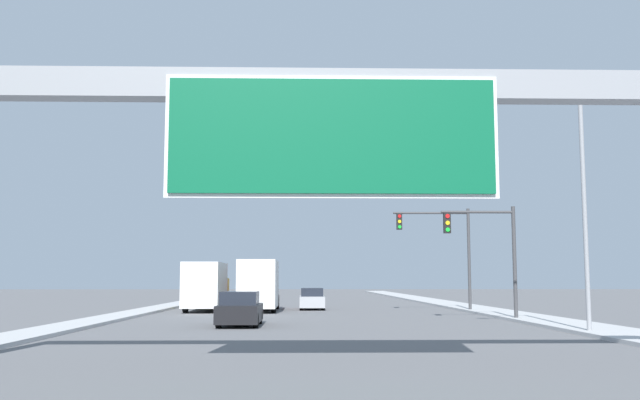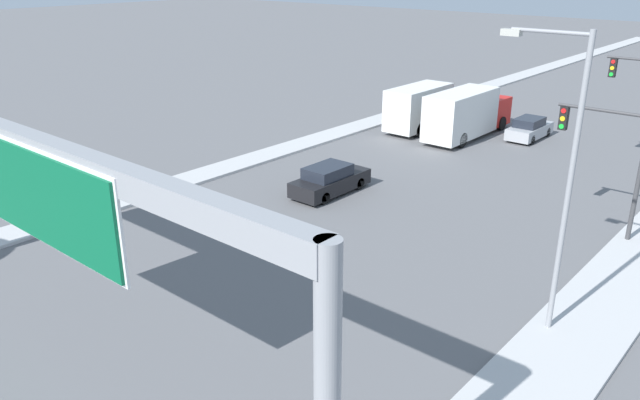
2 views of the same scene
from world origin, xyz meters
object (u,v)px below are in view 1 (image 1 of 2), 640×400
truck_box_primary (259,286)px  traffic_light_mid_block (445,241)px  street_lamp_right (576,187)px  sign_gantry (332,130)px  traffic_light_near_intersection (490,244)px  truck_box_secondary (207,287)px  car_near_right (312,299)px  car_far_right (240,310)px

truck_box_primary → traffic_light_mid_block: (12.20, -0.89, 2.88)m
traffic_light_mid_block → street_lamp_right: 19.14m
sign_gantry → traffic_light_near_intersection: 22.09m
truck_box_primary → traffic_light_near_intersection: size_ratio=1.50×
truck_box_secondary → car_near_right: bearing=18.6°
sign_gantry → car_near_right: bearing=90.0°
car_far_right → traffic_light_near_intersection: 13.46m
car_near_right → traffic_light_mid_block: traffic_light_mid_block is taller
sign_gantry → traffic_light_near_intersection: bearing=65.8°
sign_gantry → car_near_right: (0.00, 33.50, -4.88)m
truck_box_secondary → street_lamp_right: (17.04, -20.11, 4.07)m
street_lamp_right → traffic_light_mid_block: bearing=94.0°
car_near_right → street_lamp_right: 25.10m
truck_box_primary → truck_box_secondary: size_ratio=1.11×
truck_box_secondary → sign_gantry: bearing=-77.3°
sign_gantry → traffic_light_mid_block: bearing=73.9°
car_far_right → truck_box_secondary: truck_box_secondary is taller
car_near_right → traffic_light_mid_block: bearing=-21.4°
car_near_right → car_far_right: 17.52m
traffic_light_near_intersection → street_lamp_right: (1.02, -9.06, 1.75)m
car_far_right → traffic_light_near_intersection: bearing=16.7°
car_far_right → traffic_light_near_intersection: size_ratio=0.80×
traffic_light_near_intersection → truck_box_secondary: bearing=145.4°
truck_box_secondary → street_lamp_right: 26.67m
truck_box_secondary → traffic_light_mid_block: bearing=-3.8°
truck_box_secondary → truck_box_primary: bearing=-2.7°
car_far_right → street_lamp_right: (13.54, -5.29, 4.95)m
sign_gantry → traffic_light_mid_block: 31.34m
sign_gantry → truck_box_primary: size_ratio=2.33×
truck_box_secondary → traffic_light_near_intersection: 19.60m
truck_box_primary → traffic_light_near_intersection: (12.52, -10.89, 2.25)m
car_near_right → street_lamp_right: (10.04, -22.46, 4.98)m
sign_gantry → truck_box_secondary: sign_gantry is taller
truck_box_primary → truck_box_secondary: 3.50m
car_far_right → truck_box_primary: truck_box_primary is taller
car_far_right → car_near_right: bearing=78.5°
truck_box_primary → street_lamp_right: bearing=-55.8°
traffic_light_mid_block → street_lamp_right: (1.34, -19.06, 1.12)m
truck_box_secondary → traffic_light_near_intersection: (16.02, -11.05, 2.32)m
truck_box_primary → street_lamp_right: size_ratio=0.90×
car_near_right → car_far_right: size_ratio=0.91×
car_far_right → sign_gantry: bearing=-77.9°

